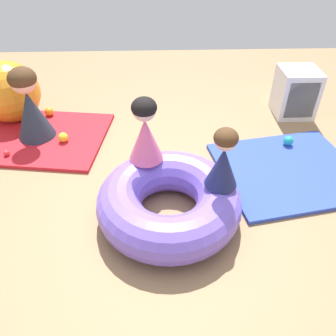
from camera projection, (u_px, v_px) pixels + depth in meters
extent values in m
plane|color=#93704C|center=(155.00, 214.00, 2.84)|extent=(8.00, 8.00, 0.00)
cube|color=#2D47B7|center=(288.00, 170.00, 3.27)|extent=(1.48, 1.35, 0.04)
cube|color=red|center=(38.00, 137.00, 3.74)|extent=(1.59, 1.29, 0.04)
torus|color=#7056D1|center=(169.00, 202.00, 2.70)|extent=(1.16, 1.16, 0.36)
cone|color=navy|center=(222.00, 167.00, 2.50)|extent=(0.32, 0.32, 0.33)
sphere|color=beige|center=(226.00, 140.00, 2.35)|extent=(0.16, 0.16, 0.16)
ellipsoid|color=#472D19|center=(226.00, 138.00, 2.34)|extent=(0.18, 0.18, 0.14)
cone|color=#E5608E|center=(146.00, 139.00, 2.74)|extent=(0.40, 0.40, 0.37)
sphere|color=beige|center=(144.00, 110.00, 2.58)|extent=(0.19, 0.19, 0.19)
ellipsoid|color=black|center=(144.00, 107.00, 2.56)|extent=(0.20, 0.20, 0.16)
cone|color=#232D3D|center=(32.00, 115.00, 3.56)|extent=(0.55, 0.55, 0.52)
sphere|color=beige|center=(23.00, 81.00, 3.33)|extent=(0.26, 0.26, 0.26)
ellipsoid|color=#472D19|center=(22.00, 78.00, 3.31)|extent=(0.28, 0.28, 0.22)
sphere|color=teal|center=(288.00, 141.00, 3.55)|extent=(0.10, 0.10, 0.10)
sphere|color=yellow|center=(63.00, 137.00, 3.60)|extent=(0.10, 0.10, 0.10)
sphere|color=orange|center=(49.00, 112.00, 4.04)|extent=(0.10, 0.10, 0.10)
sphere|color=red|center=(6.00, 153.00, 3.41)|extent=(0.06, 0.06, 0.06)
sphere|color=orange|center=(9.00, 92.00, 3.87)|extent=(0.70, 0.70, 0.70)
cube|color=silver|center=(295.00, 92.00, 4.03)|extent=(0.44, 0.44, 0.56)
cube|color=#2D2D33|center=(299.00, 97.00, 3.93)|extent=(0.34, 0.20, 0.44)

